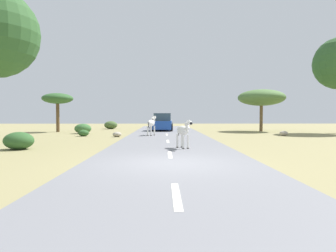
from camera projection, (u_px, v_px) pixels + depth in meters
name	position (u px, v px, depth m)	size (l,w,h in m)	color
ground_plane	(171.00, 164.00, 9.89)	(90.00, 90.00, 0.00)	#8E8456
road	(171.00, 164.00, 9.89)	(6.00, 64.00, 0.05)	slate
lane_markings	(172.00, 168.00, 8.89)	(0.16, 56.00, 0.01)	silver
zebra_0	(183.00, 131.00, 14.11)	(0.80, 1.39, 1.39)	silver
zebra_2	(152.00, 123.00, 22.99)	(0.79, 1.58, 1.55)	silver
car_0	(163.00, 123.00, 29.99)	(2.15, 4.40, 1.74)	#1E479E
car_1	(163.00, 121.00, 36.63)	(2.25, 4.45, 1.74)	silver
tree_3	(58.00, 99.00, 28.34)	(2.87, 2.87, 3.69)	brown
tree_4	(261.00, 98.00, 29.44)	(4.59, 4.59, 4.13)	brown
bush_0	(19.00, 141.00, 14.12)	(1.38, 1.24, 0.83)	#2D5628
bush_1	(111.00, 125.00, 34.36)	(1.50, 1.35, 0.90)	#425B2D
bush_2	(83.00, 129.00, 25.93)	(1.44, 1.29, 0.86)	#386633
bush_3	(84.00, 133.00, 22.84)	(0.81, 0.73, 0.49)	#2D5628
rock_1	(117.00, 134.00, 22.15)	(0.65, 0.60, 0.37)	#A89E8C
rock_2	(284.00, 133.00, 23.10)	(0.64, 0.47, 0.39)	#A89E8C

